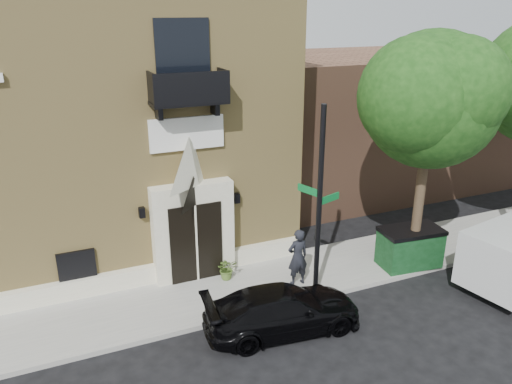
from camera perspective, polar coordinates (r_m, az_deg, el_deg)
ground at (r=15.00m, az=-0.01°, el=-14.01°), size 120.00×120.00×0.00m
sidewalk at (r=16.45m, az=1.15°, el=-10.31°), size 42.00×3.00×0.15m
church at (r=19.79m, az=-17.49°, el=8.26°), size 12.20×11.01×9.30m
neighbour_building at (r=26.98m, az=16.24°, el=8.29°), size 18.00×8.00×6.40m
street_tree_left at (r=16.23m, az=19.73°, el=9.96°), size 4.97×4.38×7.77m
black_sedan at (r=14.14m, az=3.09°, el=-13.28°), size 4.56×2.19×1.28m
street_sign at (r=14.56m, az=7.23°, el=-1.40°), size 1.11×0.90×5.88m
fire_hydrant at (r=17.95m, az=17.16°, el=-6.80°), size 0.46×0.37×0.82m
dumpster at (r=17.82m, az=17.17°, el=-5.99°), size 2.17×1.37×1.35m
planter at (r=16.38m, az=-3.33°, el=-8.73°), size 0.73×0.66×0.72m
pedestrian_near at (r=15.86m, az=4.79°, el=-7.42°), size 0.69×0.46×1.89m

